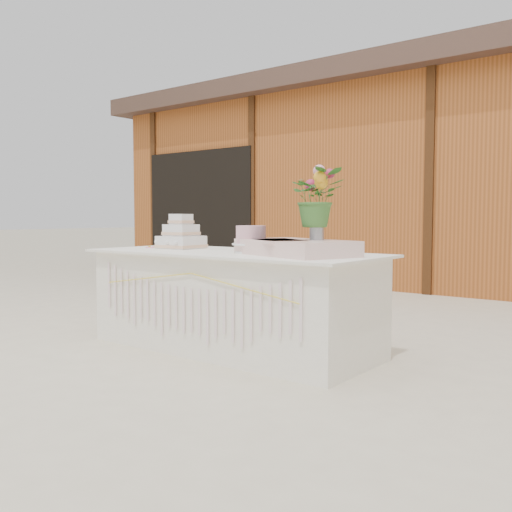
# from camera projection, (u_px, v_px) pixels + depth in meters

# --- Properties ---
(ground) EXTENTS (80.00, 80.00, 0.00)m
(ground) POSITION_uv_depth(u_px,v_px,m) (232.00, 349.00, 4.50)
(ground) COLOR beige
(ground) RESTS_ON ground
(barn) EXTENTS (12.60, 4.60, 3.30)m
(barn) POSITION_uv_depth(u_px,v_px,m) (477.00, 177.00, 9.08)
(barn) COLOR #9E5221
(barn) RESTS_ON ground
(cake_table) EXTENTS (2.40, 1.00, 0.77)m
(cake_table) POSITION_uv_depth(u_px,v_px,m) (232.00, 300.00, 4.47)
(cake_table) COLOR white
(cake_table) RESTS_ON ground
(wedding_cake) EXTENTS (0.35, 0.35, 0.30)m
(wedding_cake) POSITION_uv_depth(u_px,v_px,m) (181.00, 237.00, 4.88)
(wedding_cake) COLOR white
(wedding_cake) RESTS_ON cake_table
(pink_cake_stand) EXTENTS (0.29, 0.29, 0.21)m
(pink_cake_stand) POSITION_uv_depth(u_px,v_px,m) (251.00, 238.00, 4.27)
(pink_cake_stand) COLOR white
(pink_cake_stand) RESTS_ON cake_table
(satin_runner) EXTENTS (0.98, 0.75, 0.11)m
(satin_runner) POSITION_uv_depth(u_px,v_px,m) (296.00, 248.00, 4.04)
(satin_runner) COLOR beige
(satin_runner) RESTS_ON cake_table
(flower_vase) EXTENTS (0.10, 0.10, 0.14)m
(flower_vase) POSITION_uv_depth(u_px,v_px,m) (317.00, 230.00, 4.00)
(flower_vase) COLOR #A7A7AC
(flower_vase) RESTS_ON satin_runner
(bouquet) EXTENTS (0.49, 0.49, 0.41)m
(bouquet) POSITION_uv_depth(u_px,v_px,m) (317.00, 191.00, 3.98)
(bouquet) COLOR #3A6D2B
(bouquet) RESTS_ON flower_vase
(loose_flowers) EXTENTS (0.26, 0.39, 0.02)m
(loose_flowers) POSITION_uv_depth(u_px,v_px,m) (157.00, 246.00, 5.12)
(loose_flowers) COLOR pink
(loose_flowers) RESTS_ON cake_table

